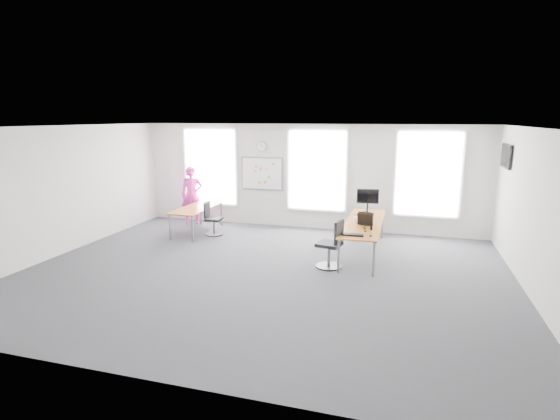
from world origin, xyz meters
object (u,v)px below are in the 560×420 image
(chair_right, at_px, (332,247))
(chair_left, at_px, (212,220))
(keyboard, at_px, (353,235))
(desk_right, at_px, (364,224))
(monitor, at_px, (368,199))
(person, at_px, (192,195))
(headphones, at_px, (368,228))
(desk_left, at_px, (197,209))

(chair_right, height_order, chair_left, chair_right)
(chair_left, xyz_separation_m, keyboard, (4.06, -1.79, 0.37))
(desk_right, height_order, monitor, monitor)
(person, bearing_deg, headphones, -47.45)
(desk_left, bearing_deg, person, 123.69)
(chair_left, relative_size, headphones, 4.88)
(desk_right, height_order, headphones, headphones)
(desk_left, height_order, monitor, monitor)
(chair_right, bearing_deg, desk_right, 167.10)
(desk_right, xyz_separation_m, chair_right, (-0.55, -1.20, -0.24))
(chair_left, distance_m, keyboard, 4.45)
(chair_left, bearing_deg, monitor, -88.05)
(keyboard, height_order, headphones, headphones)
(keyboard, relative_size, monitor, 0.76)
(chair_right, distance_m, chair_left, 4.02)
(headphones, bearing_deg, desk_left, 173.68)
(desk_right, xyz_separation_m, desk_left, (-4.68, 0.68, -0.05))
(keyboard, distance_m, headphones, 0.62)
(monitor, bearing_deg, person, 166.86)
(monitor, bearing_deg, chair_right, -110.66)
(chair_right, relative_size, headphones, 5.69)
(desk_left, bearing_deg, keyboard, -22.70)
(desk_left, relative_size, chair_right, 1.85)
(desk_right, distance_m, desk_left, 4.73)
(desk_right, bearing_deg, chair_left, 172.43)
(chair_right, xyz_separation_m, monitor, (0.53, 2.28, 0.67))
(headphones, bearing_deg, monitor, 104.86)
(desk_right, relative_size, desk_left, 1.59)
(desk_right, bearing_deg, headphones, -77.47)
(person, height_order, headphones, person)
(chair_right, bearing_deg, desk_left, -102.78)
(person, height_order, keyboard, person)
(chair_left, height_order, monitor, monitor)
(desk_left, height_order, chair_left, chair_left)
(desk_right, distance_m, monitor, 1.16)
(desk_left, relative_size, keyboard, 4.17)
(desk_right, relative_size, chair_left, 3.41)
(chair_right, bearing_deg, person, -108.79)
(chair_right, height_order, keyboard, chair_right)
(desk_right, relative_size, headphones, 16.68)
(desk_right, bearing_deg, person, 163.32)
(chair_right, height_order, headphones, chair_right)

